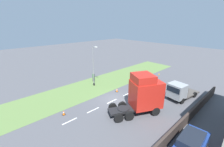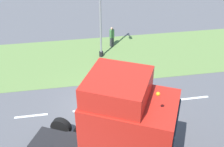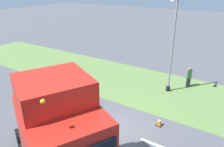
{
  "view_description": "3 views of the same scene",
  "coord_description": "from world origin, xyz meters",
  "px_view_note": "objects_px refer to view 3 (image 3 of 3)",
  "views": [
    {
      "loc": [
        13.33,
        -13.27,
        10.34
      ],
      "look_at": [
        -2.1,
        1.33,
        3.08
      ],
      "focal_mm": 24.0,
      "sensor_mm": 36.0,
      "label": 1
    },
    {
      "loc": [
        12.51,
        -1.5,
        10.26
      ],
      "look_at": [
        0.02,
        0.66,
        2.3
      ],
      "focal_mm": 45.0,
      "sensor_mm": 36.0,
      "label": 2
    },
    {
      "loc": [
        8.76,
        5.36,
        7.76
      ],
      "look_at": [
        -2.2,
        -1.65,
        2.28
      ],
      "focal_mm": 35.0,
      "sensor_mm": 36.0,
      "label": 3
    }
  ],
  "objects_px": {
    "lamp_post": "(172,52)",
    "pedestrian": "(189,77)",
    "lorry_cab": "(61,141)",
    "traffic_cone_lead": "(160,121)",
    "traffic_cone_trailing": "(50,85)"
  },
  "relations": [
    {
      "from": "lamp_post",
      "to": "traffic_cone_lead",
      "type": "xyz_separation_m",
      "value": [
        4.44,
        1.07,
        -2.89
      ]
    },
    {
      "from": "lamp_post",
      "to": "lorry_cab",
      "type": "bearing_deg",
      "value": -2.9
    },
    {
      "from": "pedestrian",
      "to": "traffic_cone_lead",
      "type": "distance_m",
      "value": 6.12
    },
    {
      "from": "lamp_post",
      "to": "pedestrian",
      "type": "bearing_deg",
      "value": 146.68
    },
    {
      "from": "lamp_post",
      "to": "pedestrian",
      "type": "xyz_separation_m",
      "value": [
        -1.66,
        1.09,
        -2.37
      ]
    },
    {
      "from": "lamp_post",
      "to": "pedestrian",
      "type": "relative_size",
      "value": 4.16
    },
    {
      "from": "pedestrian",
      "to": "traffic_cone_lead",
      "type": "bearing_deg",
      "value": -0.18
    },
    {
      "from": "traffic_cone_lead",
      "to": "lorry_cab",
      "type": "bearing_deg",
      "value": -14.85
    },
    {
      "from": "lamp_post",
      "to": "pedestrian",
      "type": "height_order",
      "value": "lamp_post"
    },
    {
      "from": "lorry_cab",
      "to": "traffic_cone_trailing",
      "type": "relative_size",
      "value": 11.19
    },
    {
      "from": "lorry_cab",
      "to": "pedestrian",
      "type": "bearing_deg",
      "value": -160.63
    },
    {
      "from": "traffic_cone_lead",
      "to": "traffic_cone_trailing",
      "type": "relative_size",
      "value": 1.0
    },
    {
      "from": "lorry_cab",
      "to": "traffic_cone_lead",
      "type": "height_order",
      "value": "lorry_cab"
    },
    {
      "from": "lorry_cab",
      "to": "traffic_cone_lead",
      "type": "distance_m",
      "value": 6.62
    },
    {
      "from": "pedestrian",
      "to": "traffic_cone_trailing",
      "type": "relative_size",
      "value": 2.83
    }
  ]
}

